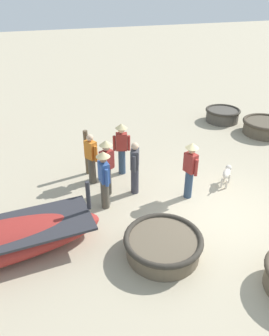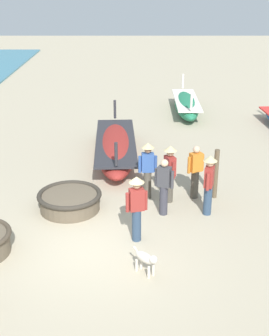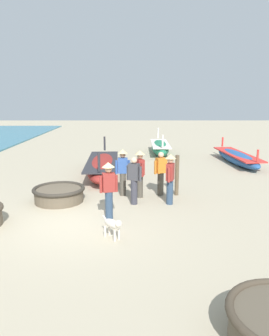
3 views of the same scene
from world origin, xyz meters
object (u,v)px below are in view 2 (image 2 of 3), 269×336
(long_boat_white_hull, at_px, (186,105))
(fisherman_by_coracle, at_px, (147,167))
(fisherman_standing_left, at_px, (209,181))
(fisherman_crouching, at_px, (170,170))
(coracle_nearest, at_px, (70,200))
(fisherman_standing_right, at_px, (164,186))
(fisherman_hauling, at_px, (195,171))
(fisherman_with_hat, at_px, (136,205))
(mooring_post_mid_beach, at_px, (216,174))
(long_boat_green_hull, at_px, (116,148))
(dog, at_px, (146,259))

(long_boat_white_hull, distance_m, fisherman_by_coracle, 8.95)
(long_boat_white_hull, xyz_separation_m, fisherman_standing_left, (-0.42, -9.69, 0.55))
(fisherman_crouching, distance_m, fisherman_standing_left, 1.22)
(coracle_nearest, xyz_separation_m, fisherman_standing_right, (2.53, -0.26, 0.56))
(fisherman_hauling, distance_m, fisherman_with_hat, 2.86)
(mooring_post_mid_beach, bearing_deg, fisherman_standing_right, -146.40)
(fisherman_standing_right, bearing_deg, long_boat_green_hull, 109.44)
(coracle_nearest, distance_m, mooring_post_mid_beach, 4.15)
(long_boat_white_hull, xyz_separation_m, fisherman_by_coracle, (-1.99, -8.70, 0.55))
(dog, relative_size, mooring_post_mid_beach, 0.38)
(fisherman_standing_right, bearing_deg, fisherman_with_hat, -118.62)
(fisherman_standing_left, xyz_separation_m, fisherman_with_hat, (-1.89, -1.32, 0.00))
(fisherman_hauling, xyz_separation_m, fisherman_with_hat, (-1.66, -2.32, 0.12))
(fisherman_standing_left, bearing_deg, fisherman_with_hat, -145.06)
(long_boat_green_hull, distance_m, fisherman_with_hat, 5.40)
(fisherman_by_coracle, bearing_deg, coracle_nearest, -161.34)
(fisherman_with_hat, xyz_separation_m, mooring_post_mid_beach, (2.24, 2.33, -0.23))
(coracle_nearest, height_order, fisherman_hauling, fisherman_hauling)
(long_boat_white_hull, relative_size, mooring_post_mid_beach, 3.01)
(coracle_nearest, relative_size, long_boat_white_hull, 0.40)
(coracle_nearest, relative_size, fisherman_standing_left, 1.05)
(long_boat_white_hull, bearing_deg, fisherman_with_hat, -101.85)
(coracle_nearest, bearing_deg, fisherman_standing_right, -5.95)
(fisherman_by_coracle, bearing_deg, long_boat_green_hull, 108.51)
(fisherman_standing_right, distance_m, dog, 2.79)
(fisherman_standing_left, xyz_separation_m, dog, (-1.69, -2.70, -0.59))
(fisherman_hauling, relative_size, fisherman_with_hat, 0.94)
(fisherman_standing_left, height_order, fisherman_with_hat, same)
(long_boat_white_hull, bearing_deg, fisherman_standing_right, -99.31)
(long_boat_white_hull, height_order, fisherman_standing_left, fisherman_standing_left)
(long_boat_white_hull, bearing_deg, dog, -99.66)
(coracle_nearest, bearing_deg, long_boat_white_hull, 66.40)
(fisherman_standing_right, distance_m, fisherman_with_hat, 1.51)
(fisherman_standing_right, height_order, fisherman_standing_left, fisherman_standing_left)
(long_boat_green_hull, distance_m, fisherman_crouching, 3.69)
(fisherman_hauling, height_order, mooring_post_mid_beach, fisherman_hauling)
(coracle_nearest, xyz_separation_m, dog, (2.01, -2.96, 0.10))
(fisherman_hauling, bearing_deg, fisherman_crouching, -160.66)
(fisherman_hauling, height_order, fisherman_with_hat, fisherman_with_hat)
(coracle_nearest, height_order, fisherman_standing_right, fisherman_standing_right)
(coracle_nearest, height_order, long_boat_green_hull, long_boat_green_hull)
(long_boat_white_hull, bearing_deg, long_boat_green_hull, -117.90)
(fisherman_standing_right, xyz_separation_m, fisherman_with_hat, (-0.72, -1.32, 0.12))
(long_boat_green_hull, bearing_deg, fisherman_hauling, -51.89)
(fisherman_hauling, bearing_deg, fisherman_with_hat, -125.62)
(coracle_nearest, height_order, fisherman_crouching, fisherman_crouching)
(fisherman_standing_left, bearing_deg, fisherman_standing_right, 179.99)
(long_boat_green_hull, xyz_separation_m, fisherman_crouching, (1.62, -3.27, 0.54))
(long_boat_green_hull, bearing_deg, fisherman_with_hat, -82.57)
(long_boat_green_hull, xyz_separation_m, fisherman_standing_left, (2.58, -4.01, 0.54))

